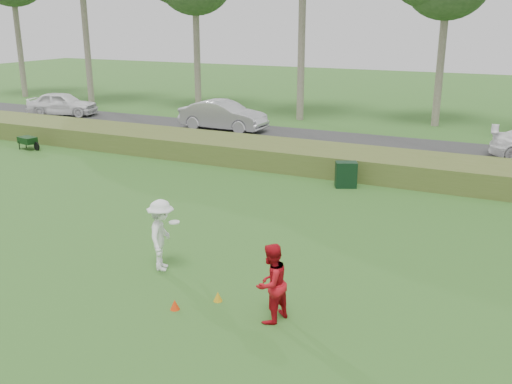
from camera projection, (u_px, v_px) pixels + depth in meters
The scene contains 11 objects.
ground at pixel (184, 289), 13.52m from camera, with size 120.00×120.00×0.00m, color #295E1F.
reed_strip at pixel (338, 161), 23.74m from camera, with size 80.00×3.00×0.90m, color #4A5C25.
park_road at pixel (369, 147), 28.18m from camera, with size 80.00×6.00×0.06m, color #2D2D2D.
player_white at pixel (162, 235), 14.33m from camera, with size 1.10×1.37×1.85m.
player_red at pixel (271, 283), 11.87m from camera, with size 0.84×0.66×1.74m, color red.
cone_orange at pixel (175, 305), 12.55m from camera, with size 0.21×0.21×0.23m, color #EF3A0C.
cone_yellow at pixel (218, 296), 12.92m from camera, with size 0.21×0.21×0.23m, color gold.
utility_cabinet at pixel (346, 175), 21.48m from camera, with size 0.79×0.49×0.98m, color black.
wheelbarrow at pixel (28, 140), 27.63m from camera, with size 1.29×0.76×0.62m.
car_left at pixel (62, 104), 36.87m from camera, with size 1.78×4.42×1.51m, color white.
car_mid at pixel (223, 115), 32.03m from camera, with size 1.74×4.99×1.64m, color silver.
Camera 1 is at (6.82, -10.31, 6.18)m, focal length 40.00 mm.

